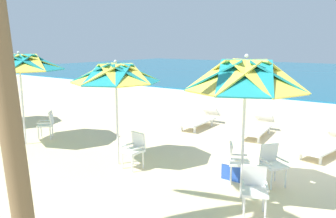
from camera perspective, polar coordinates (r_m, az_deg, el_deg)
The scene contains 14 objects.
ground_plane at distance 9.47m, azimuth 21.58°, elevation -8.21°, with size 80.00×80.00×0.00m, color beige.
beach_umbrella_0 at distance 6.42m, azimuth 12.77°, elevation 5.30°, with size 2.30×2.30×2.78m.
plastic_chair_0 at distance 7.68m, azimuth 16.88°, elevation -8.39°, with size 0.63×0.62×0.87m.
plastic_chair_1 at distance 7.62m, azimuth 11.16°, elevation -8.29°, with size 0.62×0.61×0.87m.
plastic_chair_2 at distance 6.33m, azimuth 14.13°, elevation -12.45°, with size 0.59×0.61×0.87m.
beach_umbrella_1 at distance 8.31m, azimuth -8.64°, elevation 5.72°, with size 2.14×2.14×2.59m.
plastic_chair_3 at distance 8.33m, azimuth -5.55°, elevation -6.47°, with size 0.48×0.51×0.87m.
beach_umbrella_2 at distance 10.79m, azimuth -23.43°, elevation 7.02°, with size 2.52×2.52×2.75m.
plastic_chair_4 at distance 11.46m, azimuth -19.37°, elevation -2.25°, with size 0.63×0.63×0.87m.
plastic_chair_6 at distance 13.78m, azimuth -24.98°, elevation -0.53°, with size 0.63×0.62×0.87m.
sun_lounger_1 at distance 10.22m, azimuth 24.64°, elevation -5.41°, with size 1.03×2.23×0.62m.
sun_lounger_2 at distance 11.60m, azimuth 14.65°, elevation -2.92°, with size 0.87×2.20×0.62m.
sun_lounger_3 at distance 12.41m, azimuth 5.32°, elevation -1.73°, with size 0.71×2.17×0.62m.
cooler_box at distance 7.88m, azimuth 10.95°, elevation -9.92°, with size 0.50×0.34×0.40m.
Camera 1 is at (2.12, -8.74, 2.96)m, focal length 36.77 mm.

